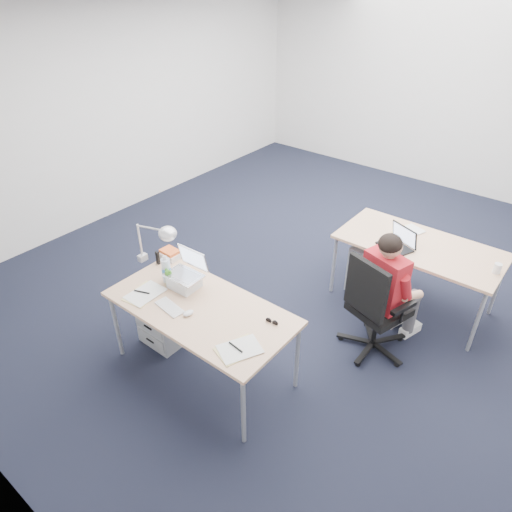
# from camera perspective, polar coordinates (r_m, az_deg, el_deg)

# --- Properties ---
(floor) EXTENTS (7.00, 7.00, 0.00)m
(floor) POSITION_cam_1_polar(r_m,az_deg,el_deg) (5.49, 5.73, -1.86)
(floor) COLOR black
(floor) RESTS_ON ground
(room) EXTENTS (6.02, 7.02, 2.80)m
(room) POSITION_cam_1_polar(r_m,az_deg,el_deg) (4.73, 6.90, 15.42)
(room) COLOR silver
(room) RESTS_ON ground
(desk_near) EXTENTS (1.60, 0.80, 0.73)m
(desk_near) POSITION_cam_1_polar(r_m,az_deg,el_deg) (3.84, -6.94, -6.81)
(desk_near) COLOR tan
(desk_near) RESTS_ON ground
(desk_far) EXTENTS (1.60, 0.80, 0.73)m
(desk_far) POSITION_cam_1_polar(r_m,az_deg,el_deg) (4.89, 19.73, 0.91)
(desk_far) COLOR tan
(desk_far) RESTS_ON ground
(office_chair) EXTENTS (0.82, 0.82, 1.04)m
(office_chair) POSITION_cam_1_polar(r_m,az_deg,el_deg) (4.41, 14.51, -8.25)
(office_chair) COLOR black
(office_chair) RESTS_ON ground
(seated_person) EXTENTS (0.50, 0.72, 1.23)m
(seated_person) POSITION_cam_1_polar(r_m,az_deg,el_deg) (4.32, 16.57, -4.02)
(seated_person) COLOR #B01921
(seated_person) RESTS_ON ground
(drawer_pedestal_near) EXTENTS (0.40, 0.50, 0.55)m
(drawer_pedestal_near) POSITION_cam_1_polar(r_m,az_deg,el_deg) (4.49, -10.79, -7.10)
(drawer_pedestal_near) COLOR #A2A5A7
(drawer_pedestal_near) RESTS_ON ground
(drawer_pedestal_far) EXTENTS (0.40, 0.50, 0.55)m
(drawer_pedestal_far) POSITION_cam_1_polar(r_m,az_deg,el_deg) (5.23, 14.44, -1.19)
(drawer_pedestal_far) COLOR #A2A5A7
(drawer_pedestal_far) RESTS_ON ground
(silver_laptop) EXTENTS (0.32, 0.26, 0.33)m
(silver_laptop) POSITION_cam_1_polar(r_m,az_deg,el_deg) (3.94, -9.08, -1.89)
(silver_laptop) COLOR silver
(silver_laptop) RESTS_ON desk_near
(wireless_keyboard) EXTENTS (0.29, 0.15, 0.01)m
(wireless_keyboard) POSITION_cam_1_polar(r_m,az_deg,el_deg) (3.83, -10.76, -6.31)
(wireless_keyboard) COLOR white
(wireless_keyboard) RESTS_ON desk_near
(computer_mouse) EXTENTS (0.08, 0.10, 0.03)m
(computer_mouse) POSITION_cam_1_polar(r_m,az_deg,el_deg) (3.73, -8.46, -7.08)
(computer_mouse) COLOR white
(computer_mouse) RESTS_ON desk_near
(headphones) EXTENTS (0.25, 0.21, 0.03)m
(headphones) POSITION_cam_1_polar(r_m,az_deg,el_deg) (4.16, -8.35, -2.25)
(headphones) COLOR black
(headphones) RESTS_ON desk_near
(can_koozie) EXTENTS (0.09, 0.09, 0.13)m
(can_koozie) POSITION_cam_1_polar(r_m,az_deg,el_deg) (4.02, -8.95, -2.97)
(can_koozie) COLOR #151542
(can_koozie) RESTS_ON desk_near
(water_bottle) EXTENTS (0.09, 0.09, 0.26)m
(water_bottle) POSITION_cam_1_polar(r_m,az_deg,el_deg) (4.06, -11.17, -1.57)
(water_bottle) COLOR silver
(water_bottle) RESTS_ON desk_near
(bear_figurine) EXTENTS (0.09, 0.07, 0.17)m
(bear_figurine) POSITION_cam_1_polar(r_m,az_deg,el_deg) (4.03, -10.84, -2.65)
(bear_figurine) COLOR #2E7D21
(bear_figurine) RESTS_ON desk_near
(book_stack) EXTENTS (0.20, 0.15, 0.08)m
(book_stack) POSITION_cam_1_polar(r_m,az_deg,el_deg) (4.43, -10.69, 0.25)
(book_stack) COLOR silver
(book_stack) RESTS_ON desk_near
(cordless_phone) EXTENTS (0.04, 0.02, 0.13)m
(cordless_phone) POSITION_cam_1_polar(r_m,az_deg,el_deg) (4.35, -12.20, -0.23)
(cordless_phone) COLOR black
(cordless_phone) RESTS_ON desk_near
(papers_left) EXTENTS (0.24, 0.33, 0.01)m
(papers_left) POSITION_cam_1_polar(r_m,az_deg,el_deg) (4.02, -13.87, -4.61)
(papers_left) COLOR #ECD788
(papers_left) RESTS_ON desk_near
(papers_right) EXTENTS (0.32, 0.37, 0.01)m
(papers_right) POSITION_cam_1_polar(r_m,az_deg,el_deg) (3.41, -2.29, -11.59)
(papers_right) COLOR #ECD788
(papers_right) RESTS_ON desk_near
(sunglasses) EXTENTS (0.12, 0.06, 0.03)m
(sunglasses) POSITION_cam_1_polar(r_m,az_deg,el_deg) (3.62, 2.00, -8.21)
(sunglasses) COLOR black
(sunglasses) RESTS_ON desk_near
(desk_lamp) EXTENTS (0.48, 0.23, 0.53)m
(desk_lamp) POSITION_cam_1_polar(r_m,az_deg,el_deg) (4.22, -13.04, 1.72)
(desk_lamp) COLOR silver
(desk_lamp) RESTS_ON desk_near
(dark_laptop) EXTENTS (0.41, 0.41, 0.23)m
(dark_laptop) POSITION_cam_1_polar(r_m,az_deg,el_deg) (4.67, 17.12, 2.21)
(dark_laptop) COLOR black
(dark_laptop) RESTS_ON desk_far
(far_cup) EXTENTS (0.08, 0.08, 0.10)m
(far_cup) POSITION_cam_1_polar(r_m,az_deg,el_deg) (4.68, 27.93, -1.37)
(far_cup) COLOR white
(far_cup) RESTS_ON desk_far
(far_papers) EXTENTS (0.29, 0.34, 0.01)m
(far_papers) POSITION_cam_1_polar(r_m,az_deg,el_deg) (5.05, 18.43, 2.93)
(far_papers) COLOR white
(far_papers) RESTS_ON desk_far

